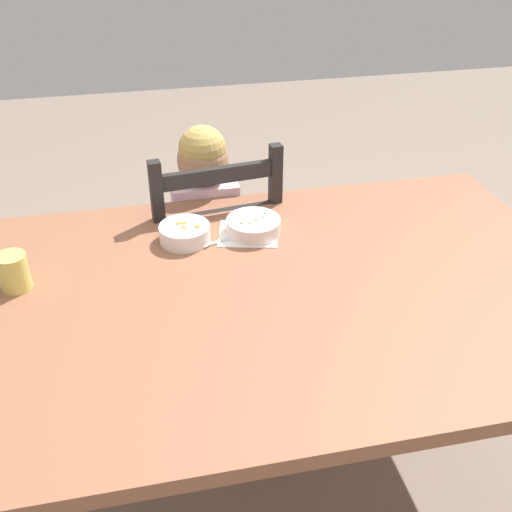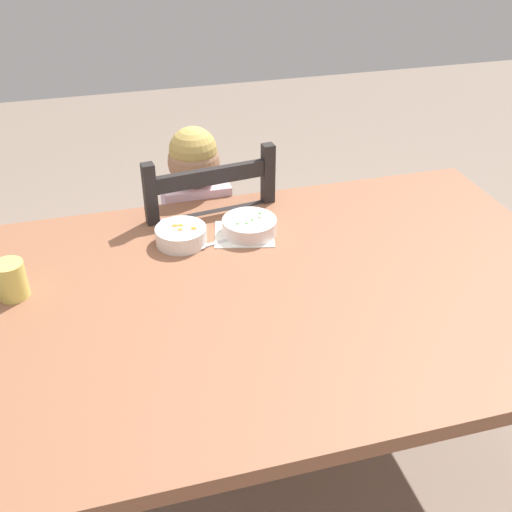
{
  "view_description": "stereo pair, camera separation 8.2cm",
  "coord_description": "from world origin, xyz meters",
  "px_view_note": "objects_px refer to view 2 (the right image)",
  "views": [
    {
      "loc": [
        -0.36,
        -1.28,
        1.67
      ],
      "look_at": [
        -0.07,
        0.09,
        0.78
      ],
      "focal_mm": 43.97,
      "sensor_mm": 36.0,
      "label": 1
    },
    {
      "loc": [
        -0.44,
        -1.26,
        1.67
      ],
      "look_at": [
        -0.07,
        0.09,
        0.78
      ],
      "focal_mm": 43.97,
      "sensor_mm": 36.0,
      "label": 2
    }
  ],
  "objects_px": {
    "dining_chair": "(202,264)",
    "bowl_of_peas": "(249,226)",
    "drinking_cup": "(11,280)",
    "dining_table": "(288,310)",
    "spoon": "(206,245)",
    "child_figure": "(199,221)",
    "bowl_of_carrots": "(181,235)"
  },
  "relations": [
    {
      "from": "bowl_of_peas",
      "to": "child_figure",
      "type": "bearing_deg",
      "value": 109.1
    },
    {
      "from": "child_figure",
      "to": "drinking_cup",
      "type": "xyz_separation_m",
      "value": [
        -0.55,
        -0.44,
        0.15
      ]
    },
    {
      "from": "bowl_of_peas",
      "to": "bowl_of_carrots",
      "type": "relative_size",
      "value": 1.09
    },
    {
      "from": "child_figure",
      "to": "bowl_of_carrots",
      "type": "distance_m",
      "value": 0.34
    },
    {
      "from": "dining_chair",
      "to": "drinking_cup",
      "type": "distance_m",
      "value": 0.79
    },
    {
      "from": "child_figure",
      "to": "spoon",
      "type": "distance_m",
      "value": 0.35
    },
    {
      "from": "dining_table",
      "to": "child_figure",
      "type": "height_order",
      "value": "child_figure"
    },
    {
      "from": "drinking_cup",
      "to": "child_figure",
      "type": "bearing_deg",
      "value": 38.18
    },
    {
      "from": "child_figure",
      "to": "drinking_cup",
      "type": "relative_size",
      "value": 9.68
    },
    {
      "from": "spoon",
      "to": "drinking_cup",
      "type": "bearing_deg",
      "value": -168.68
    },
    {
      "from": "spoon",
      "to": "dining_table",
      "type": "bearing_deg",
      "value": -55.47
    },
    {
      "from": "spoon",
      "to": "drinking_cup",
      "type": "xyz_separation_m",
      "value": [
        -0.52,
        -0.1,
        0.04
      ]
    },
    {
      "from": "bowl_of_carrots",
      "to": "dining_chair",
      "type": "bearing_deg",
      "value": 70.17
    },
    {
      "from": "child_figure",
      "to": "drinking_cup",
      "type": "bearing_deg",
      "value": -141.82
    },
    {
      "from": "dining_chair",
      "to": "spoon",
      "type": "bearing_deg",
      "value": -97.49
    },
    {
      "from": "dining_table",
      "to": "bowl_of_carrots",
      "type": "height_order",
      "value": "bowl_of_carrots"
    },
    {
      "from": "dining_chair",
      "to": "bowl_of_peas",
      "type": "height_order",
      "value": "dining_chair"
    },
    {
      "from": "child_figure",
      "to": "drinking_cup",
      "type": "height_order",
      "value": "child_figure"
    },
    {
      "from": "dining_chair",
      "to": "bowl_of_peas",
      "type": "xyz_separation_m",
      "value": [
        0.1,
        -0.3,
        0.31
      ]
    },
    {
      "from": "bowl_of_peas",
      "to": "drinking_cup",
      "type": "distance_m",
      "value": 0.67
    },
    {
      "from": "bowl_of_carrots",
      "to": "drinking_cup",
      "type": "bearing_deg",
      "value": -162.5
    },
    {
      "from": "bowl_of_carrots",
      "to": "spoon",
      "type": "height_order",
      "value": "bowl_of_carrots"
    },
    {
      "from": "bowl_of_carrots",
      "to": "drinking_cup",
      "type": "xyz_separation_m",
      "value": [
        -0.45,
        -0.14,
        0.02
      ]
    },
    {
      "from": "drinking_cup",
      "to": "dining_table",
      "type": "bearing_deg",
      "value": -11.86
    },
    {
      "from": "child_figure",
      "to": "bowl_of_carrots",
      "type": "bearing_deg",
      "value": -109.1
    },
    {
      "from": "dining_table",
      "to": "spoon",
      "type": "bearing_deg",
      "value": 124.53
    },
    {
      "from": "dining_chair",
      "to": "bowl_of_peas",
      "type": "distance_m",
      "value": 0.44
    },
    {
      "from": "dining_chair",
      "to": "child_figure",
      "type": "height_order",
      "value": "child_figure"
    },
    {
      "from": "child_figure",
      "to": "dining_table",
      "type": "bearing_deg",
      "value": -77.18
    },
    {
      "from": "dining_chair",
      "to": "child_figure",
      "type": "relative_size",
      "value": 0.97
    },
    {
      "from": "dining_table",
      "to": "spoon",
      "type": "distance_m",
      "value": 0.31
    },
    {
      "from": "dining_chair",
      "to": "bowl_of_carrots",
      "type": "height_order",
      "value": "dining_chair"
    }
  ]
}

